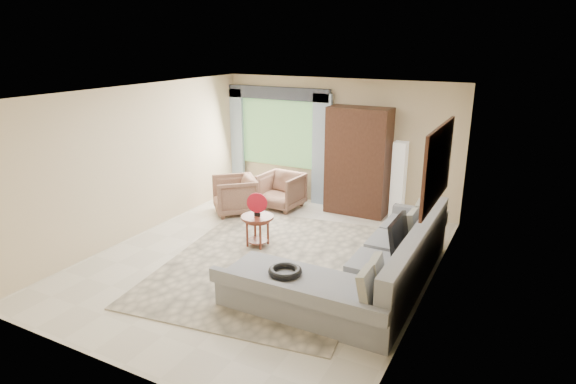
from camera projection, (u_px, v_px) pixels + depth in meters
The scene contains 17 objects.
ground at pixel (264, 259), 7.61m from camera, with size 6.00×6.00×0.00m, color silver.
area_rug at pixel (270, 262), 7.48m from camera, with size 3.00×4.00×0.02m, color beige.
sectional_sofa at pixel (369, 271), 6.59m from camera, with size 2.30×3.46×0.90m.
tv_screen at pixel (399, 235), 6.70m from camera, with size 0.06×0.74×0.48m, color black.
garden_hose at pixel (285, 271), 6.02m from camera, with size 0.43×0.43×0.09m, color black.
coffee_table at pixel (258, 231), 7.99m from camera, with size 0.54×0.54×0.54m.
red_disc at pixel (257, 203), 7.84m from camera, with size 0.34×0.34×0.03m, color red.
armchair_left at pixel (235, 195), 9.53m from camera, with size 0.79×0.81×0.74m, color #8F664E.
armchair_right at pixel (281, 191), 9.82m from camera, with size 0.78×0.80×0.73m, color brown.
potted_plant at pixel (247, 188), 10.44m from camera, with size 0.43×0.37×0.48m, color #999999.
armoire at pixel (358, 161), 9.35m from camera, with size 1.20×0.55×2.10m, color black.
floor_lamp at pixel (398, 181), 9.14m from camera, with size 0.24×0.24×1.50m, color silver.
window at pixel (279, 133), 10.29m from camera, with size 1.80×0.04×1.40m, color #669E59.
curtain_left at pixel (236, 141), 10.76m from camera, with size 0.40×0.08×2.30m, color #9EB7CC.
curtain_right at pixel (321, 150), 9.83m from camera, with size 0.40×0.08×2.30m, color #9EB7CC.
valance at pixel (277, 93), 9.97m from camera, with size 2.40×0.12×0.26m, color #1E232D.
wall_mirror at pixel (438, 165), 6.29m from camera, with size 0.05×1.70×1.05m.
Camera 1 is at (3.55, -5.96, 3.32)m, focal length 30.00 mm.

